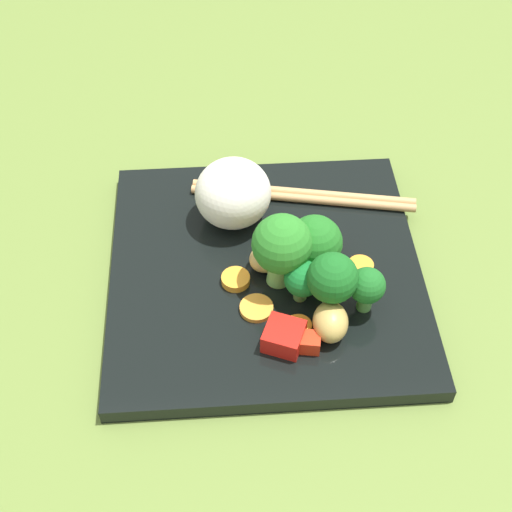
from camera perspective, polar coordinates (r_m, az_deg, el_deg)
The scene contains 20 objects.
ground_plane at distance 68.41cm, azimuth 0.75°, elevation -2.27°, with size 110.00×110.00×2.00cm, color olive.
square_plate at distance 67.03cm, azimuth 0.76°, elevation -1.30°, with size 28.52×28.52×1.59cm, color black.
rice_mound at distance 68.43cm, azimuth -1.83°, elevation 4.99°, with size 7.19×7.32×6.62cm, color white.
broccoli_floret_0 at distance 61.98cm, azimuth 3.70°, elevation -1.85°, with size 3.27×3.27×4.57cm.
broccoli_floret_1 at distance 63.69cm, azimuth 4.64°, elevation 1.00°, with size 4.99×4.99×6.29cm.
broccoli_floret_2 at distance 61.73cm, azimuth 8.76°, elevation -2.44°, with size 3.20×3.20×4.87cm.
broccoli_floret_3 at distance 61.77cm, azimuth 2.06°, elevation 0.80°, with size 5.30×5.30×7.78cm.
broccoli_floret_4 at distance 60.41cm, azimuth 6.07°, elevation -1.84°, with size 4.37×4.37×6.57cm.
carrot_slice_0 at distance 65.00cm, azimuth -1.62°, elevation -1.86°, with size 2.59×2.59×0.72cm, color orange.
carrot_slice_1 at distance 66.84cm, azimuth 8.28°, elevation -0.79°, with size 2.37×2.37×0.52cm, color orange.
carrot_slice_2 at distance 62.00cm, azimuth 3.39°, elevation -5.57°, with size 2.26×2.26×0.54cm, color orange.
carrot_slice_3 at distance 64.89cm, azimuth 6.38°, elevation -2.57°, with size 2.09×2.09×0.44cm, color orange.
carrot_slice_4 at distance 66.85cm, azimuth 2.54°, elevation -0.14°, with size 2.25×2.25×0.54cm, color orange.
carrot_slice_5 at distance 63.11cm, azimuth 0.04°, elevation -4.15°, with size 2.96×2.96×0.46cm, color orange.
pepper_chunk_0 at distance 60.52cm, azimuth 4.13°, elevation -6.82°, with size 2.05×1.64×1.49cm, color red.
pepper_chunk_1 at distance 60.49cm, azimuth 2.21°, elevation -6.37°, with size 3.09×3.15×1.93cm, color red.
pepper_chunk_2 at distance 68.05cm, azimuth 5.42°, elevation 1.22°, with size 2.56×1.84×1.26cm, color red.
chicken_piece_1 at distance 60.97cm, azimuth 5.91°, elevation -5.22°, with size 3.83×3.00×2.99cm, color tan.
chicken_piece_2 at distance 65.34cm, azimuth 0.49°, elevation -0.36°, with size 3.12×2.79×2.38cm, color tan.
chopstick_pair at distance 72.49cm, azimuth 3.72°, elevation 4.79°, with size 5.61×22.34×0.84cm.
Camera 1 is at (-43.15, 3.19, 51.99)cm, focal length 50.57 mm.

